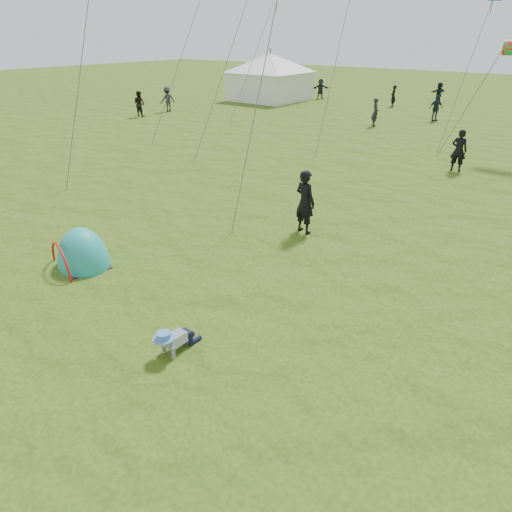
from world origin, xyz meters
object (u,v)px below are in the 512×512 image
Objects in this scene: crawling_toddler at (173,339)px; event_marquee at (270,76)px; popup_tent at (85,265)px; standing_adult at (305,202)px.

crawling_toddler is 34.40m from event_marquee.
popup_tent is 31.29m from event_marquee.
popup_tent is 0.34× the size of event_marquee.
crawling_toddler is 4.53m from popup_tent.
event_marquee reaches higher than popup_tent.
standing_adult is at bearing 73.42° from popup_tent.
popup_tent is 6.22m from standing_adult.
event_marquee reaches higher than crawling_toddler.
crawling_toddler is 0.37× the size of popup_tent.
standing_adult is 0.33× the size of event_marquee.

